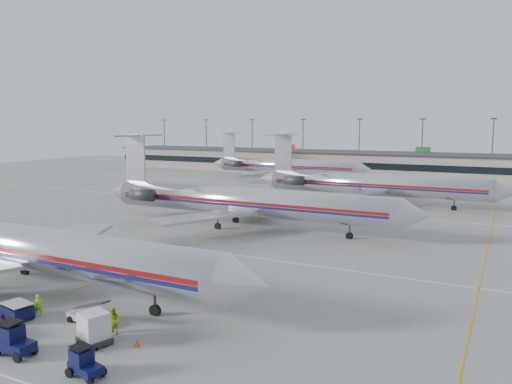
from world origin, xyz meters
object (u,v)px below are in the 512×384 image
Objects in this scene: jet_foreground at (14,245)px; jet_second_row at (240,201)px; belt_loader at (87,316)px; tug_center at (13,340)px; uld_container at (94,328)px.

jet_foreground is 30.52m from jet_second_row.
jet_second_row is 34.08m from belt_loader.
jet_foreground is 12.56m from belt_loader.
uld_container reaches higher than tug_center.
belt_loader is at bearing 161.06° from uld_container.
belt_loader is (11.73, -3.30, -3.04)m from jet_foreground.
jet_second_row reaches higher than belt_loader.
jet_foreground is at bearing 142.53° from tug_center.
uld_container is (3.28, 3.29, 0.12)m from tug_center.
uld_container is at bearing -75.38° from jet_second_row.
jet_foreground is 12.43× the size of belt_loader.
jet_foreground reaches higher than belt_loader.
uld_container is (9.28, -35.60, -2.54)m from jet_second_row.
jet_second_row is 18.80× the size of tug_center.
jet_foreground is 0.99× the size of jet_second_row.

